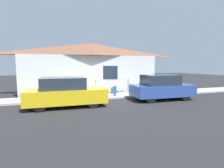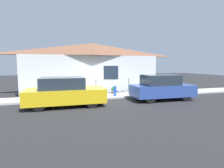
% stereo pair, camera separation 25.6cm
% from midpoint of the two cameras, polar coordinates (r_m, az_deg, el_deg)
% --- Properties ---
extents(ground_plane, '(60.00, 60.00, 0.00)m').
position_cam_midpoint_polar(ground_plane, '(10.62, -2.83, -5.13)').
color(ground_plane, '#262628').
extents(sidewalk, '(24.00, 1.66, 0.11)m').
position_cam_midpoint_polar(sidewalk, '(11.40, -3.83, -4.07)').
color(sidewalk, '#B2AFA8').
rests_on(sidewalk, ground_plane).
extents(house, '(10.24, 2.23, 3.74)m').
position_cam_midpoint_polar(house, '(13.44, -6.07, 10.12)').
color(house, silver).
rests_on(house, ground_plane).
extents(fence, '(4.90, 0.10, 1.02)m').
position_cam_midpoint_polar(fence, '(11.96, -4.57, -0.57)').
color(fence, '#999993').
rests_on(fence, sidewalk).
extents(car_left, '(3.92, 1.85, 1.48)m').
position_cam_midpoint_polar(car_left, '(9.16, -14.33, -2.55)').
color(car_left, gold).
rests_on(car_left, ground_plane).
extents(car_right, '(3.71, 1.79, 1.50)m').
position_cam_midpoint_polar(car_right, '(10.92, 16.53, -1.13)').
color(car_right, '#2D4793').
rests_on(car_right, ground_plane).
extents(fire_hydrant, '(0.43, 0.19, 0.68)m').
position_cam_midpoint_polar(fire_hydrant, '(11.14, 1.64, -2.15)').
color(fire_hydrant, blue).
rests_on(fire_hydrant, sidewalk).
extents(potted_plant_near_hydrant, '(0.34, 0.34, 0.48)m').
position_cam_midpoint_polar(potted_plant_near_hydrant, '(12.19, 1.15, -1.96)').
color(potted_plant_near_hydrant, brown).
rests_on(potted_plant_near_hydrant, sidewalk).
extents(potted_plant_by_fence, '(0.55, 0.55, 0.64)m').
position_cam_midpoint_polar(potted_plant_by_fence, '(11.66, -10.67, -1.94)').
color(potted_plant_by_fence, brown).
rests_on(potted_plant_by_fence, sidewalk).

